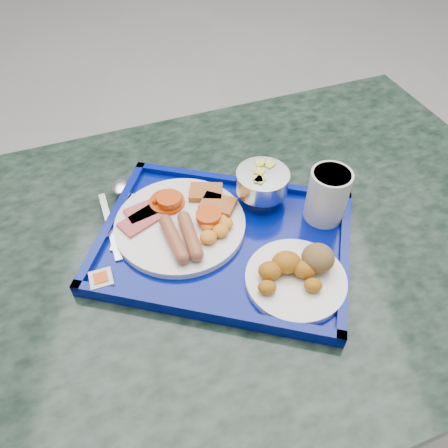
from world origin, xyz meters
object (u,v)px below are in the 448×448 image
Objects in this scene: juice_cup at (328,194)px; tray at (224,242)px; table at (231,298)px; fruit_bowl at (262,182)px; main_plate at (184,222)px; bread_plate at (298,272)px.

tray is at bearing -165.32° from juice_cup.
fruit_bowl is at bearing 54.37° from table.
fruit_bowl is at bearing 22.91° from main_plate.
table is at bearing 40.01° from tray.
main_plate is 1.44× the size of bread_plate.
tray is 0.15m from bread_plate.
bread_plate is 1.61× the size of juice_cup.
fruit_bowl reaches higher than table.
bread_plate is 0.19m from fruit_bowl.
main_plate is 0.22m from bread_plate.
fruit_bowl is at bearing 101.29° from bread_plate.
table is 0.27m from fruit_bowl.
table is at bearing 133.44° from bread_plate.
fruit_bowl is (0.15, 0.06, 0.03)m from main_plate.
bread_plate is (0.18, -0.13, 0.00)m from main_plate.
bread_plate is at bearing -34.54° from main_plate.
main_plate is at bearing -177.15° from juice_cup.
juice_cup reaches higher than tray.
juice_cup is (0.07, 0.14, 0.04)m from bread_plate.
tray is at bearing -27.26° from main_plate.
juice_cup is at bearing -24.06° from fruit_bowl.
main_plate is 2.32× the size of juice_cup.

